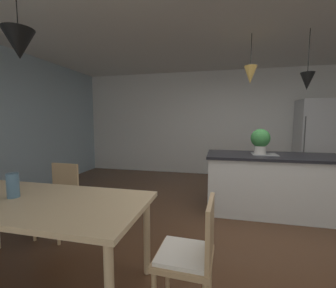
% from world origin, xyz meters
% --- Properties ---
extents(ground_plane, '(10.00, 8.40, 0.04)m').
position_xyz_m(ground_plane, '(0.00, 0.00, -0.02)').
color(ground_plane, '#4C301E').
extents(wall_back_kitchen, '(10.00, 0.12, 2.70)m').
position_xyz_m(wall_back_kitchen, '(0.00, 3.26, 1.35)').
color(wall_back_kitchen, silver).
rests_on(wall_back_kitchen, ground_plane).
extents(dining_table, '(1.90, 0.87, 0.76)m').
position_xyz_m(dining_table, '(-1.88, -1.26, 0.69)').
color(dining_table, '#D1B284').
rests_on(dining_table, ground_plane).
extents(chair_far_left, '(0.41, 0.41, 0.87)m').
position_xyz_m(chair_far_left, '(-2.30, -0.45, 0.47)').
color(chair_far_left, tan).
rests_on(chair_far_left, ground_plane).
extents(chair_kitchen_end, '(0.42, 0.42, 0.87)m').
position_xyz_m(chair_kitchen_end, '(-0.56, -1.26, 0.47)').
color(chair_kitchen_end, tan).
rests_on(chair_kitchen_end, ground_plane).
extents(kitchen_island, '(1.99, 0.86, 0.91)m').
position_xyz_m(kitchen_island, '(0.44, 0.85, 0.46)').
color(kitchen_island, silver).
rests_on(kitchen_island, ground_plane).
extents(refrigerator, '(0.70, 0.67, 1.89)m').
position_xyz_m(refrigerator, '(1.71, 2.86, 0.95)').
color(refrigerator, silver).
rests_on(refrigerator, ground_plane).
extents(pendant_over_table, '(0.26, 0.26, 0.77)m').
position_xyz_m(pendant_over_table, '(-2.05, -1.13, 2.06)').
color(pendant_over_table, black).
extents(pendant_over_island_main, '(0.19, 0.19, 0.73)m').
position_xyz_m(pendant_over_island_main, '(0.05, 0.85, 2.10)').
color(pendant_over_island_main, black).
extents(pendant_over_island_aux, '(0.19, 0.19, 0.84)m').
position_xyz_m(pendant_over_island_aux, '(0.83, 0.85, 1.98)').
color(pendant_over_island_aux, black).
extents(potted_plant_on_island, '(0.28, 0.28, 0.39)m').
position_xyz_m(potted_plant_on_island, '(0.23, 0.85, 1.13)').
color(potted_plant_on_island, beige).
rests_on(potted_plant_on_island, kitchen_island).
extents(vase_on_dining_table, '(0.10, 0.10, 0.21)m').
position_xyz_m(vase_on_dining_table, '(-2.08, -1.25, 0.86)').
color(vase_on_dining_table, slate).
rests_on(vase_on_dining_table, dining_table).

